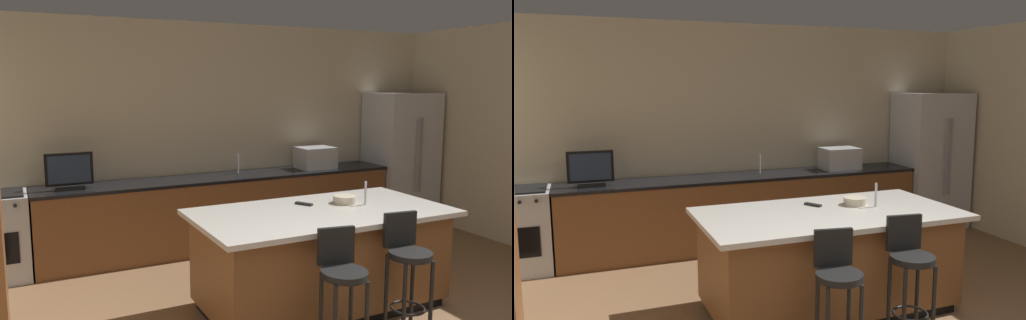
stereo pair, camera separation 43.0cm
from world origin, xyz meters
The scene contains 12 objects.
wall_back centered at (0.00, 4.01, 1.38)m, with size 6.73×0.12×2.76m, color beige.
counter_back centered at (-0.10, 3.63, 0.45)m, with size 4.49×0.62×0.89m.
kitchen_island centered at (-0.02, 1.62, 0.46)m, with size 2.29×1.17×0.90m.
refrigerator centered at (2.60, 3.58, 0.94)m, with size 0.90×0.74×1.89m.
microwave centered at (1.18, 3.63, 1.04)m, with size 0.48×0.36×0.28m, color #B7BABF.
tv_monitor centered at (-1.93, 3.58, 1.08)m, with size 0.49×0.16×0.40m.
sink_faucet_back centered at (0.10, 3.73, 1.01)m, with size 0.02×0.02×0.24m, color #B2B2B7.
sink_faucet_island centered at (0.46, 1.62, 1.01)m, with size 0.02×0.02×0.22m, color #B2B2B7.
bar_stool_left centered at (-0.36, 0.82, 0.58)m, with size 0.34×0.36×0.97m.
bar_stool_right centered at (0.30, 0.87, 0.60)m, with size 0.34×0.35×1.00m.
fruit_bowl centered at (0.32, 1.76, 0.94)m, with size 0.21×0.21×0.07m, color beige.
tv_remote centered at (-0.06, 1.86, 0.91)m, with size 0.04×0.17×0.02m, color black.
Camera 1 is at (-2.45, -2.09, 2.01)m, focal length 35.74 mm.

